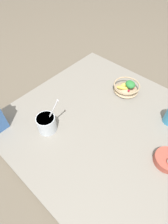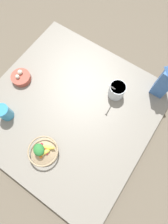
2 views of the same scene
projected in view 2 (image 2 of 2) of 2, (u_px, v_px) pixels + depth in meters
ground_plane at (70, 110)px, 1.26m from camera, size 6.00×6.00×0.00m
countertop at (70, 109)px, 1.24m from camera, size 1.14×1.14×0.05m
fruit_bowl at (43, 151)px, 1.08m from camera, size 0.19×0.19×0.09m
milk_carton at (166, 80)px, 1.12m from camera, size 0.09×0.09×0.30m
yogurt_tub at (117, 90)px, 1.20m from camera, size 0.11×0.15×0.22m
drinking_cup at (4, 112)px, 1.15m from camera, size 0.09×0.09×0.11m
garlic_bowl at (21, 77)px, 1.27m from camera, size 0.14×0.14×0.07m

